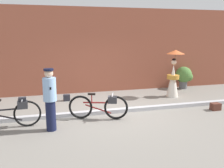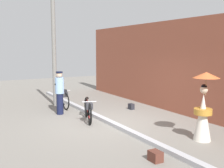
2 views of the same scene
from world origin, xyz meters
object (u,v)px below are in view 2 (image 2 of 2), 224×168
Objects in this scene: person_with_parasol at (203,108)px; utility_pole at (54,51)px; person_officer at (60,92)px; backpack_spare at (131,106)px; backpack_on_pavement at (155,156)px; bicycle_near_officer at (88,110)px; bicycle_far_side at (62,98)px.

person_with_parasol is 7.08m from utility_pole.
utility_pole is (-6.62, -2.03, 1.49)m from person_with_parasol.
backpack_spare is (0.64, 2.86, -0.75)m from person_officer.
backpack_on_pavement is at bearing -76.20° from person_with_parasol.
backpack_on_pavement is at bearing 4.00° from person_officer.
person_officer is at bearing -159.95° from bicycle_near_officer.
person_with_parasol is 7.63× the size of backpack_spare.
backpack_spare is 4.12m from utility_pole.
person_with_parasol reaches higher than bicycle_far_side.
person_with_parasol reaches higher than person_officer.
person_officer is at bearing -12.23° from utility_pole.
backpack_spare is at bearing 46.09° from utility_pole.
bicycle_near_officer is at bearing 177.81° from backpack_on_pavement.
person_officer reaches higher than bicycle_near_officer.
backpack_spare is at bearing 152.36° from backpack_on_pavement.
bicycle_near_officer is 2.51m from bicycle_far_side.
person_officer is 6.65× the size of backpack_spare.
person_with_parasol reaches higher than backpack_on_pavement.
bicycle_far_side is at bearing -178.03° from bicycle_near_officer.
backpack_on_pavement is (5.37, 0.38, -0.75)m from person_officer.
bicycle_near_officer is 0.91× the size of person_with_parasol.
backpack_on_pavement is 0.06× the size of utility_pole.
person_officer reaches higher than backpack_on_pavement.
bicycle_near_officer is at bearing 1.97° from bicycle_far_side.
person_with_parasol reaches higher than backpack_spare.
person_with_parasol is 6.26× the size of backpack_on_pavement.
utility_pole is at bearing 179.97° from backpack_on_pavement.
backpack_on_pavement is 7.47m from utility_pole.
backpack_spare is at bearing 109.04° from bicycle_near_officer.
person_officer is 0.87× the size of person_with_parasol.
utility_pole is at bearing -177.35° from bicycle_near_officer.
person_officer is 5.45× the size of backpack_on_pavement.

